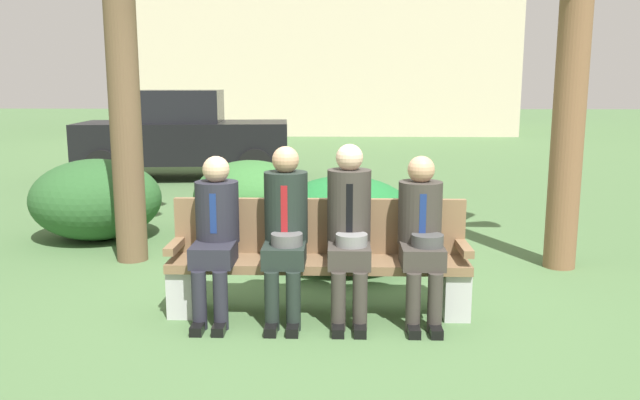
{
  "coord_description": "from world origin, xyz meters",
  "views": [
    {
      "loc": [
        0.1,
        -5.15,
        1.82
      ],
      "look_at": [
        -0.06,
        0.15,
        0.85
      ],
      "focal_mm": 36.08,
      "sensor_mm": 36.0,
      "label": 1
    }
  ],
  "objects": [
    {
      "name": "seated_man_centerleft",
      "position": [
        -0.31,
        -0.32,
        0.74
      ],
      "size": [
        0.34,
        0.72,
        1.34
      ],
      "color": "#1E2823",
      "rests_on": "ground"
    },
    {
      "name": "shrub_far_lawn",
      "position": [
        -2.75,
        2.18,
        0.47
      ],
      "size": [
        1.51,
        1.38,
        0.94
      ],
      "primitive_type": "ellipsoid",
      "color": "#2B592A",
      "rests_on": "ground"
    },
    {
      "name": "seated_man_centerright",
      "position": [
        0.18,
        -0.32,
        0.75
      ],
      "size": [
        0.34,
        0.72,
        1.36
      ],
      "color": "#38332D",
      "rests_on": "ground"
    },
    {
      "name": "shrub_mid_lawn",
      "position": [
        -0.99,
        2.65,
        0.44
      ],
      "size": [
        1.41,
        1.29,
        0.88
      ],
      "primitive_type": "ellipsoid",
      "color": "#346C32",
      "rests_on": "ground"
    },
    {
      "name": "shrub_near_bench",
      "position": [
        0.16,
        1.06,
        0.46
      ],
      "size": [
        1.47,
        1.35,
        0.92
      ],
      "primitive_type": "ellipsoid",
      "color": "#1C612B",
      "rests_on": "ground"
    },
    {
      "name": "ground_plane",
      "position": [
        0.0,
        0.0,
        0.0
      ],
      "size": [
        80.0,
        80.0,
        0.0
      ],
      "primitive_type": "plane",
      "color": "#4A6C3F"
    },
    {
      "name": "park_bench",
      "position": [
        -0.06,
        -0.19,
        0.44
      ],
      "size": [
        2.35,
        0.44,
        0.9
      ],
      "color": "brown",
      "rests_on": "ground"
    },
    {
      "name": "parked_car_near",
      "position": [
        -2.88,
        7.04,
        0.84
      ],
      "size": [
        4.02,
        1.98,
        1.68
      ],
      "color": "black",
      "rests_on": "ground"
    },
    {
      "name": "seated_man_rightmost",
      "position": [
        0.73,
        -0.33,
        0.71
      ],
      "size": [
        0.34,
        0.72,
        1.27
      ],
      "color": "#38332D",
      "rests_on": "ground"
    },
    {
      "name": "seated_man_leftmost",
      "position": [
        -0.85,
        -0.32,
        0.71
      ],
      "size": [
        0.34,
        0.72,
        1.26
      ],
      "color": "#23232D",
      "rests_on": "ground"
    }
  ]
}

